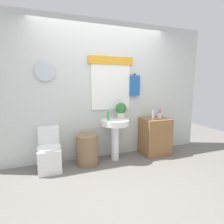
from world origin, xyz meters
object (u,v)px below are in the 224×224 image
(toilet, at_px, (50,153))
(pedestal_sink, at_px, (115,129))
(soap_bottle, at_px, (108,116))
(laundry_hamper, at_px, (87,149))
(toothbrush_cup, at_px, (159,115))
(potted_plant, at_px, (121,110))
(lotion_bottle, at_px, (153,114))
(wooden_cabinet, at_px, (155,136))

(toilet, height_order, pedestal_sink, pedestal_sink)
(pedestal_sink, distance_m, soap_bottle, 0.29)
(toilet, relative_size, pedestal_sink, 0.92)
(laundry_hamper, height_order, pedestal_sink, pedestal_sink)
(laundry_hamper, distance_m, toothbrush_cup, 1.59)
(laundry_hamper, height_order, potted_plant, potted_plant)
(toilet, bearing_deg, pedestal_sink, -1.54)
(toothbrush_cup, bearing_deg, potted_plant, 177.25)
(lotion_bottle, bearing_deg, laundry_hamper, 178.25)
(wooden_cabinet, relative_size, potted_plant, 2.46)
(toilet, xyz_separation_m, pedestal_sink, (1.17, -0.03, 0.32))
(soap_bottle, bearing_deg, pedestal_sink, -22.62)
(pedestal_sink, distance_m, lotion_bottle, 0.82)
(potted_plant, distance_m, lotion_bottle, 0.66)
(soap_bottle, xyz_separation_m, potted_plant, (0.26, 0.01, 0.10))
(pedestal_sink, bearing_deg, laundry_hamper, 180.00)
(toilet, distance_m, laundry_hamper, 0.64)
(soap_bottle, height_order, lotion_bottle, lotion_bottle)
(laundry_hamper, bearing_deg, soap_bottle, 6.93)
(wooden_cabinet, bearing_deg, toothbrush_cup, 11.85)
(potted_plant, height_order, lotion_bottle, potted_plant)
(lotion_bottle, bearing_deg, pedestal_sink, 177.07)
(laundry_hamper, bearing_deg, toothbrush_cup, 0.76)
(wooden_cabinet, bearing_deg, lotion_bottle, -157.23)
(pedestal_sink, bearing_deg, toilet, 178.46)
(soap_bottle, relative_size, toothbrush_cup, 0.78)
(soap_bottle, distance_m, lotion_bottle, 0.91)
(pedestal_sink, bearing_deg, wooden_cabinet, 0.00)
(potted_plant, bearing_deg, pedestal_sink, -156.80)
(toilet, xyz_separation_m, toothbrush_cup, (2.14, -0.01, 0.52))
(toilet, distance_m, lotion_bottle, 2.03)
(potted_plant, bearing_deg, wooden_cabinet, -4.66)
(toilet, relative_size, laundry_hamper, 1.33)
(soap_bottle, distance_m, potted_plant, 0.28)
(laundry_hamper, relative_size, potted_plant, 1.78)
(pedestal_sink, distance_m, wooden_cabinet, 0.90)
(laundry_hamper, bearing_deg, potted_plant, 5.11)
(potted_plant, xyz_separation_m, lotion_bottle, (0.64, -0.10, -0.11))
(toilet, bearing_deg, toothbrush_cup, -0.31)
(laundry_hamper, xyz_separation_m, potted_plant, (0.67, 0.06, 0.68))
(toilet, relative_size, wooden_cabinet, 0.96)
(pedestal_sink, height_order, potted_plant, potted_plant)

